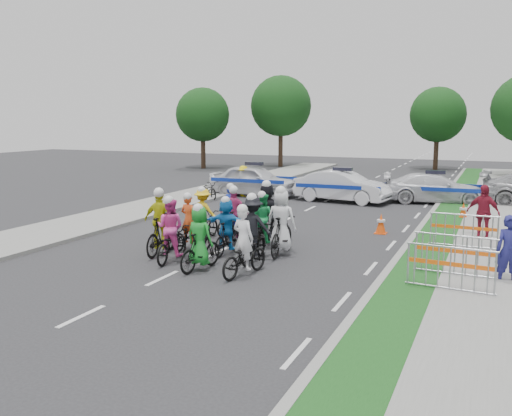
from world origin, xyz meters
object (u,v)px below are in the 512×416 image
at_px(rider_4, 253,235).
at_px(police_car_2, 435,188).
at_px(cone_1, 463,211).
at_px(rider_2, 171,237).
at_px(tree_0, 203,115).
at_px(tree_4, 438,115).
at_px(spectator_0, 509,251).
at_px(rider_12, 232,218).
at_px(police_car_0, 254,180).
at_px(barrier_1, 455,257).
at_px(rider_10, 203,219).
at_px(police_car_1, 342,186).
at_px(rider_3, 161,229).
at_px(marshal_hiviz, 243,181).
at_px(rider_8, 263,226).
at_px(rider_5, 227,230).
at_px(tree_3, 281,106).
at_px(rider_6, 189,230).
at_px(barrier_0, 450,271).
at_px(spectator_2, 483,213).
at_px(cone_0, 381,224).
at_px(rider_11, 267,216).
at_px(rider_9, 235,221).
at_px(rider_7, 281,228).
at_px(rider_0, 244,252).
at_px(rider_1, 200,244).
at_px(parked_bike, 209,190).
at_px(barrier_2, 463,233).

xyz_separation_m(rider_4, police_car_2, (3.45, 13.52, -0.06)).
bearing_deg(cone_1, rider_2, -124.95).
relative_size(tree_0, tree_4, 1.00).
bearing_deg(cone_1, spectator_0, -80.21).
height_order(rider_12, police_car_2, rider_12).
bearing_deg(police_car_0, barrier_1, -137.82).
height_order(rider_10, police_car_1, rider_10).
distance_m(rider_4, police_car_0, 13.49).
height_order(rider_3, marshal_hiviz, rider_3).
height_order(rider_8, barrier_1, rider_8).
xyz_separation_m(rider_5, rider_12, (-1.11, 2.65, -0.14)).
xyz_separation_m(rider_3, cone_1, (7.76, 9.51, -0.42)).
bearing_deg(rider_2, tree_3, -81.10).
height_order(barrier_1, cone_1, barrier_1).
height_order(rider_4, rider_6, rider_4).
height_order(rider_6, rider_12, rider_12).
xyz_separation_m(marshal_hiviz, barrier_0, (11.07, -13.05, -0.22)).
bearing_deg(spectator_2, cone_0, -158.20).
bearing_deg(rider_4, rider_11, -80.48).
height_order(rider_5, rider_9, rider_9).
bearing_deg(rider_7, spectator_2, -143.37).
distance_m(rider_10, cone_1, 10.48).
bearing_deg(rider_7, rider_3, 18.80).
relative_size(rider_0, rider_4, 0.98).
bearing_deg(spectator_0, barrier_0, -140.86).
distance_m(rider_12, cone_1, 9.38).
height_order(rider_11, rider_12, rider_11).
relative_size(rider_1, rider_3, 0.90).
relative_size(rider_0, rider_6, 1.08).
bearing_deg(tree_3, rider_11, -70.06).
bearing_deg(spectator_2, spectator_0, -63.12).
height_order(marshal_hiviz, cone_1, marshal_hiviz).
distance_m(rider_9, tree_0, 27.61).
relative_size(rider_4, parked_bike, 1.13).
bearing_deg(rider_11, barrier_2, -159.80).
bearing_deg(rider_11, barrier_0, 158.79).
height_order(police_car_2, barrier_0, police_car_2).
relative_size(rider_9, rider_12, 1.02).
bearing_deg(barrier_1, rider_12, 159.69).
relative_size(rider_1, police_car_0, 0.39).
distance_m(marshal_hiviz, barrier_0, 17.11).
height_order(spectator_2, parked_bike, spectator_2).
relative_size(rider_0, cone_1, 2.72).
relative_size(rider_6, parked_bike, 1.03).
bearing_deg(rider_8, rider_6, 35.03).
xyz_separation_m(rider_11, spectator_0, (7.17, -2.39, 0.02)).
distance_m(rider_1, police_car_0, 14.51).
bearing_deg(parked_bike, rider_7, -102.68).
bearing_deg(tree_0, rider_5, -60.19).
relative_size(rider_2, rider_6, 1.07).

